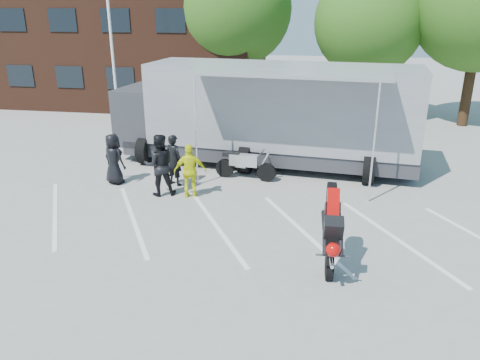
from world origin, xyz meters
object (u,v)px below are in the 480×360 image
(tree_mid, at_px, (369,22))
(parked_motorcycle, at_px, (245,179))
(transporter_truck, at_px, (267,164))
(spectator_leather_a, at_px, (114,159))
(spectator_leather_b, at_px, (174,160))
(flagpole, at_px, (115,22))
(stunt_bike_rider, at_px, (327,261))
(tree_left, at_px, (235,9))
(spectator_hivis, at_px, (190,171))
(spectator_leather_c, at_px, (159,165))

(tree_mid, height_order, parked_motorcycle, tree_mid)
(transporter_truck, relative_size, spectator_leather_a, 6.83)
(tree_mid, relative_size, spectator_leather_b, 4.42)
(flagpole, height_order, stunt_bike_rider, flagpole)
(tree_mid, bearing_deg, transporter_truck, -115.50)
(parked_motorcycle, distance_m, spectator_leather_b, 2.59)
(tree_left, bearing_deg, spectator_hivis, -85.71)
(parked_motorcycle, bearing_deg, stunt_bike_rider, -144.56)
(flagpole, bearing_deg, tree_left, 54.72)
(spectator_leather_b, relative_size, spectator_hivis, 1.01)
(flagpole, distance_m, spectator_hivis, 9.77)
(tree_left, distance_m, stunt_bike_rider, 18.16)
(tree_mid, xyz_separation_m, spectator_hivis, (-6.02, -12.11, -4.09))
(tree_left, bearing_deg, transporter_truck, -72.59)
(spectator_leather_c, bearing_deg, transporter_truck, -150.20)
(spectator_leather_b, height_order, spectator_hivis, spectator_leather_b)
(spectator_leather_b, distance_m, spectator_leather_c, 0.96)
(transporter_truck, height_order, spectator_hivis, transporter_truck)
(spectator_leather_b, bearing_deg, spectator_leather_a, 31.00)
(parked_motorcycle, xyz_separation_m, spectator_hivis, (-1.44, -1.89, 0.86))
(transporter_truck, bearing_deg, spectator_leather_c, -123.74)
(flagpole, bearing_deg, transporter_truck, -25.62)
(parked_motorcycle, height_order, stunt_bike_rider, stunt_bike_rider)
(spectator_leather_a, bearing_deg, spectator_leather_b, -149.39)
(flagpole, xyz_separation_m, spectator_leather_b, (4.41, -6.15, -4.19))
(spectator_hivis, bearing_deg, spectator_leather_a, -27.71)
(spectator_leather_c, bearing_deg, spectator_leather_a, -42.21)
(tree_mid, xyz_separation_m, stunt_bike_rider, (-1.77, -15.48, -4.94))
(spectator_leather_a, height_order, spectator_leather_c, spectator_leather_c)
(transporter_truck, relative_size, stunt_bike_rider, 5.39)
(parked_motorcycle, bearing_deg, spectator_leather_b, 119.78)
(tree_mid, xyz_separation_m, parked_motorcycle, (-4.58, -10.22, -4.94))
(spectator_leather_c, relative_size, spectator_hivis, 1.16)
(tree_left, xyz_separation_m, spectator_leather_a, (-1.87, -12.37, -4.70))
(spectator_leather_a, relative_size, spectator_leather_c, 0.87)
(stunt_bike_rider, relative_size, spectator_hivis, 1.28)
(transporter_truck, xyz_separation_m, spectator_leather_c, (-2.98, -3.64, 0.99))
(parked_motorcycle, height_order, spectator_leather_b, spectator_leather_b)
(spectator_leather_a, bearing_deg, spectator_hivis, -170.03)
(stunt_bike_rider, bearing_deg, spectator_hivis, 139.14)
(tree_left, relative_size, spectator_leather_c, 4.36)
(tree_left, xyz_separation_m, spectator_hivis, (0.98, -13.11, -4.71))
(transporter_truck, height_order, spectator_leather_b, transporter_truck)
(flagpole, distance_m, parked_motorcycle, 9.86)
(parked_motorcycle, bearing_deg, tree_left, 19.47)
(parked_motorcycle, bearing_deg, spectator_hivis, 150.11)
(flagpole, xyz_separation_m, tree_left, (4.24, 6.00, 0.51))
(flagpole, height_order, spectator_leather_a, flagpole)
(flagpole, bearing_deg, spectator_leather_b, -54.40)
(tree_mid, height_order, spectator_leather_c, tree_mid)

